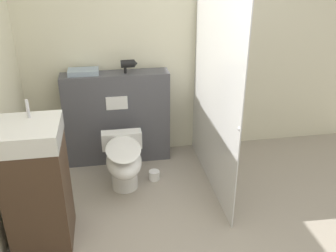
# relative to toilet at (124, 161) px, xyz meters

# --- Properties ---
(wall_back) EXTENTS (8.00, 0.06, 2.50)m
(wall_back) POSITION_rel_toilet_xyz_m (0.48, 0.79, 0.94)
(wall_back) COLOR beige
(wall_back) RESTS_ON ground_plane
(partition_panel) EXTENTS (1.11, 0.24, 1.00)m
(partition_panel) POSITION_rel_toilet_xyz_m (-0.02, 0.60, 0.19)
(partition_panel) COLOR #4C4C51
(partition_panel) RESTS_ON ground_plane
(shower_glass) EXTENTS (0.04, 1.49, 1.93)m
(shower_glass) POSITION_rel_toilet_xyz_m (0.86, 0.02, 0.65)
(shower_glass) COLOR silver
(shower_glass) RESTS_ON ground_plane
(toilet) EXTENTS (0.40, 0.64, 0.51)m
(toilet) POSITION_rel_toilet_xyz_m (0.00, 0.00, 0.00)
(toilet) COLOR white
(toilet) RESTS_ON ground_plane
(sink_vanity) EXTENTS (0.45, 0.48, 1.17)m
(sink_vanity) POSITION_rel_toilet_xyz_m (-0.69, -0.59, 0.20)
(sink_vanity) COLOR #473323
(sink_vanity) RESTS_ON ground_plane
(hair_drier) EXTENTS (0.17, 0.08, 0.14)m
(hair_drier) POSITION_rel_toilet_xyz_m (0.12, 0.58, 0.78)
(hair_drier) COLOR black
(hair_drier) RESTS_ON partition_panel
(folded_towel) EXTENTS (0.30, 0.18, 0.05)m
(folded_towel) POSITION_rel_toilet_xyz_m (-0.33, 0.62, 0.71)
(folded_towel) COLOR #8C9EAD
(folded_towel) RESTS_ON partition_panel
(spare_toilet_roll) EXTENTS (0.11, 0.11, 0.09)m
(spare_toilet_roll) POSITION_rel_toilet_xyz_m (0.30, 0.11, -0.27)
(spare_toilet_roll) COLOR white
(spare_toilet_roll) RESTS_ON ground_plane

